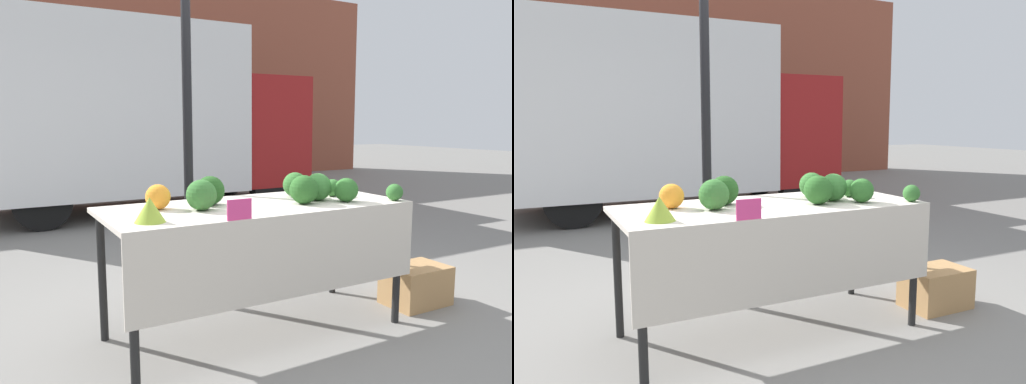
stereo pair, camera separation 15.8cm
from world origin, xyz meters
TOP-DOWN VIEW (x-y plane):
  - ground_plane at (0.00, 0.00)m, footprint 40.00×40.00m
  - building_facade at (0.00, 8.73)m, footprint 16.00×0.60m
  - tent_pole at (-0.16, 0.74)m, footprint 0.07×0.07m
  - parked_truck at (0.62, 4.84)m, footprint 4.96×2.01m
  - market_table at (0.00, -0.07)m, footprint 1.93×0.82m
  - orange_cauliflower at (-0.60, 0.13)m, footprint 0.15×0.15m
  - romanesco_head at (-0.77, -0.22)m, footprint 0.17×0.17m
  - broccoli_head_0 at (0.57, -0.20)m, footprint 0.16×0.16m
  - broccoli_head_1 at (0.44, -0.06)m, footprint 0.18×0.18m
  - broccoli_head_2 at (0.28, -0.13)m, footprint 0.19×0.19m
  - broccoli_head_3 at (-0.39, -0.03)m, footprint 0.19×0.19m
  - broccoli_head_4 at (0.40, 0.14)m, footprint 0.17×0.17m
  - broccoli_head_5 at (0.64, 0.03)m, footprint 0.12×0.12m
  - broccoli_head_6 at (-0.26, 0.12)m, footprint 0.19×0.19m
  - broccoli_head_7 at (0.88, -0.32)m, footprint 0.11×0.11m
  - price_sign at (-0.33, -0.40)m, footprint 0.15×0.01m
  - produce_crate at (1.30, -0.17)m, footprint 0.46×0.33m

SIDE VIEW (x-z plane):
  - ground_plane at x=0.00m, z-range 0.00..0.00m
  - produce_crate at x=1.30m, z-range 0.00..0.30m
  - market_table at x=0.00m, z-range 0.32..1.17m
  - broccoli_head_7 at x=0.88m, z-range 0.85..0.96m
  - price_sign at x=-0.33m, z-range 0.85..0.96m
  - broccoli_head_5 at x=0.64m, z-range 0.85..0.97m
  - romanesco_head at x=-0.77m, z-range 0.85..0.98m
  - orange_cauliflower at x=-0.60m, z-range 0.85..1.00m
  - broccoli_head_0 at x=0.57m, z-range 0.85..1.01m
  - broccoli_head_4 at x=0.40m, z-range 0.85..1.02m
  - broccoli_head_1 at x=0.44m, z-range 0.85..1.03m
  - broccoli_head_3 at x=-0.39m, z-range 0.85..1.03m
  - broccoli_head_6 at x=-0.26m, z-range 0.85..1.03m
  - broccoli_head_2 at x=0.28m, z-range 0.85..1.04m
  - tent_pole at x=-0.16m, z-range 0.00..2.54m
  - parked_truck at x=0.62m, z-range 0.08..2.85m
  - building_facade at x=0.00m, z-range 0.00..4.60m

